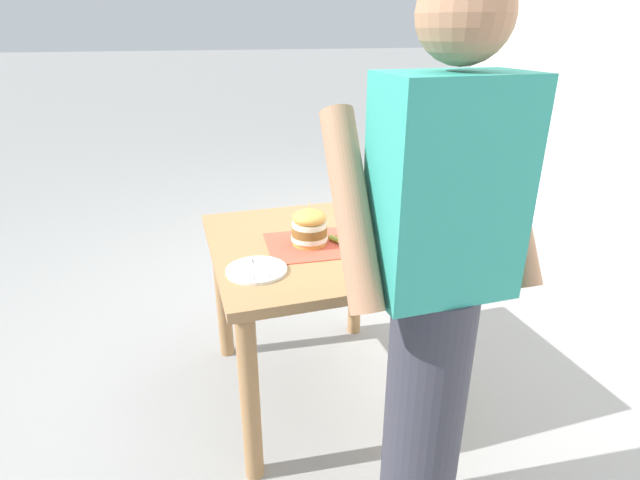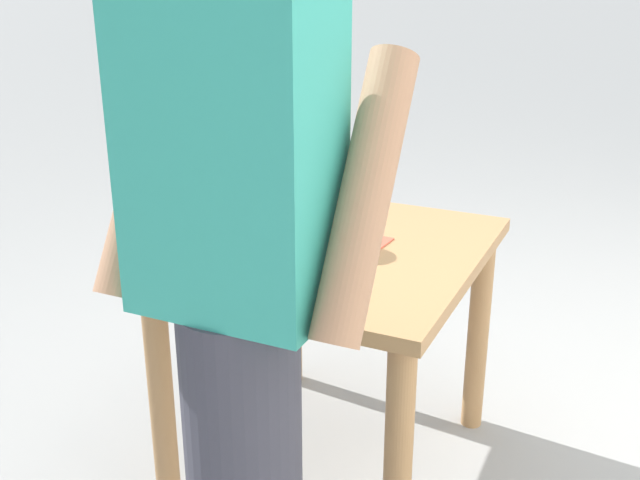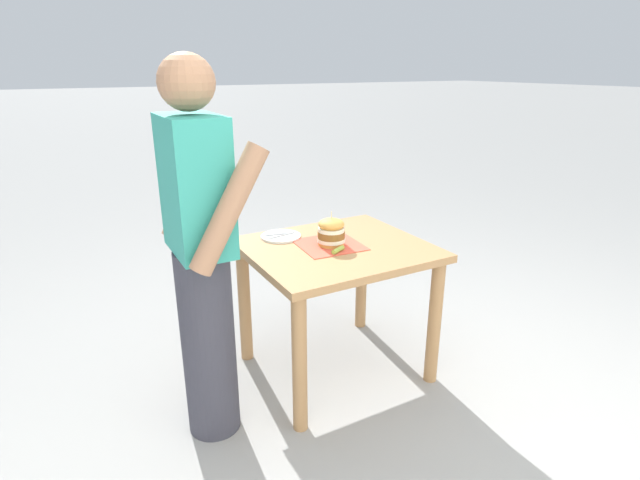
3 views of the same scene
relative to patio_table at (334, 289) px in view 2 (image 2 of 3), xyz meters
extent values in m
plane|color=gray|center=(0.00, 0.00, -0.61)|extent=(80.00, 80.00, 0.00)
cube|color=#9E7247|center=(0.00, 0.00, 0.12)|extent=(0.82, 0.92, 0.04)
cylinder|color=#9E7247|center=(-0.35, -0.40, -0.26)|extent=(0.07, 0.07, 0.70)
cylinder|color=#9E7247|center=(0.35, -0.40, -0.26)|extent=(0.07, 0.07, 0.70)
cylinder|color=#9E7247|center=(-0.35, 0.40, -0.26)|extent=(0.07, 0.07, 0.70)
cylinder|color=#9E7247|center=(0.35, 0.40, -0.26)|extent=(0.07, 0.07, 0.70)
cube|color=#D64C38|center=(0.03, 0.03, 0.14)|extent=(0.34, 0.34, 0.00)
cylinder|color=gold|center=(0.02, 0.02, 0.15)|extent=(0.14, 0.14, 0.02)
cylinder|color=silver|center=(0.02, 0.02, 0.17)|extent=(0.15, 0.15, 0.02)
cylinder|color=brown|center=(0.02, 0.02, 0.20)|extent=(0.14, 0.14, 0.04)
cylinder|color=silver|center=(0.02, 0.02, 0.23)|extent=(0.14, 0.14, 0.02)
ellipsoid|color=gold|center=(0.02, 0.02, 0.25)|extent=(0.14, 0.14, 0.06)
cylinder|color=#D1B77F|center=(0.02, 0.02, 0.30)|extent=(0.00, 0.00, 0.05)
cylinder|color=#8EA83D|center=(-0.09, 0.05, 0.15)|extent=(0.06, 0.09, 0.02)
cylinder|color=white|center=(0.27, 0.20, 0.14)|extent=(0.22, 0.22, 0.01)
cylinder|color=silver|center=(0.25, 0.20, 0.15)|extent=(0.04, 0.17, 0.01)
cylinder|color=silver|center=(0.28, 0.20, 0.15)|extent=(0.03, 0.17, 0.01)
cube|color=teal|center=(-0.13, 0.75, 0.57)|extent=(0.36, 0.22, 0.56)
cylinder|color=#9E7051|center=(-0.36, 0.69, 0.52)|extent=(0.09, 0.34, 0.50)
cylinder|color=#9E7051|center=(0.10, 0.69, 0.52)|extent=(0.09, 0.34, 0.50)
camera|label=1|loc=(0.52, 1.80, 0.94)|focal=28.00mm
camera|label=2|loc=(-0.82, 1.84, 0.90)|focal=42.00mm
camera|label=3|loc=(-2.10, 1.27, 1.03)|focal=28.00mm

